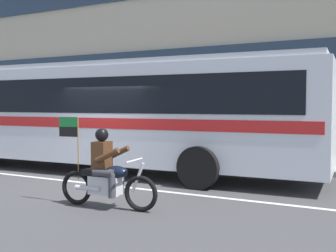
{
  "coord_description": "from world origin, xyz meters",
  "views": [
    {
      "loc": [
        6.47,
        -8.88,
        2.02
      ],
      "look_at": [
        2.39,
        -0.92,
        1.55
      ],
      "focal_mm": 43.4,
      "sensor_mm": 36.0,
      "label": 1
    }
  ],
  "objects": [
    {
      "name": "transit_bus",
      "position": [
        -0.8,
        1.19,
        1.88
      ],
      "size": [
        12.92,
        3.05,
        3.22
      ],
      "color": "silver",
      "rests_on": "ground_plane"
    },
    {
      "name": "ground_plane",
      "position": [
        0.0,
        0.0,
        0.0
      ],
      "size": [
        60.0,
        60.0,
        0.0
      ],
      "primitive_type": "plane",
      "color": "#3D3D3F"
    },
    {
      "name": "lane_center_stripe",
      "position": [
        0.0,
        -0.6,
        0.0
      ],
      "size": [
        26.6,
        0.14,
        0.01
      ],
      "primitive_type": "cube",
      "color": "silver",
      "rests_on": "ground_plane"
    },
    {
      "name": "office_building_facade",
      "position": [
        0.0,
        7.39,
        5.36
      ],
      "size": [
        28.0,
        0.89,
        10.7
      ],
      "color": "#B2A893",
      "rests_on": "ground_plane"
    },
    {
      "name": "sidewalk_curb",
      "position": [
        0.0,
        5.1,
        0.07
      ],
      "size": [
        28.0,
        3.8,
        0.15
      ],
      "primitive_type": "cube",
      "color": "gray",
      "rests_on": "ground_plane"
    },
    {
      "name": "motorcycle_with_rider",
      "position": [
        1.81,
        -2.43,
        0.67
      ],
      "size": [
        2.19,
        0.64,
        1.78
      ],
      "color": "black",
      "rests_on": "ground_plane"
    },
    {
      "name": "fire_hydrant",
      "position": [
        0.85,
        4.31,
        0.52
      ],
      "size": [
        0.22,
        0.3,
        0.75
      ],
      "color": "red",
      "rests_on": "sidewalk_curb"
    }
  ]
}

